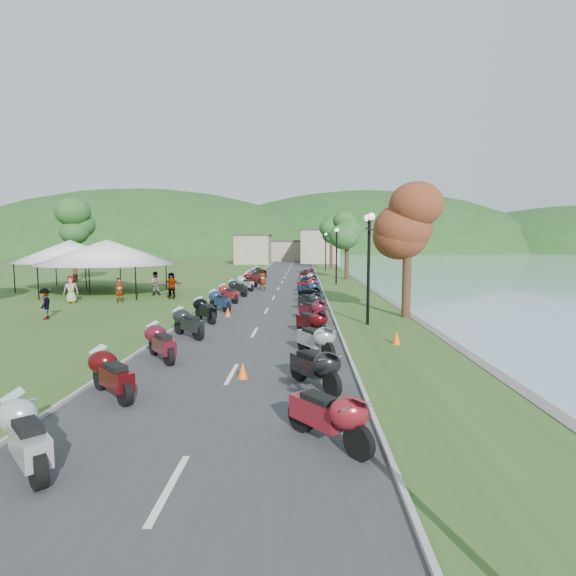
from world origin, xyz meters
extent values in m
cube|color=#38383A|center=(0.00, 40.00, 0.01)|extent=(7.00, 120.00, 0.02)
cube|color=gray|center=(-2.00, 85.00, 2.50)|extent=(18.00, 16.00, 5.00)
imported|color=slate|center=(-9.49, 25.15, 0.00)|extent=(0.72, 0.67, 1.59)
imported|color=slate|center=(-8.65, 29.31, 0.00)|extent=(0.92, 0.67, 1.70)
imported|color=slate|center=(-10.69, 18.99, 0.00)|extent=(0.62, 1.06, 1.54)
cone|color=#F2590C|center=(0.37, 9.60, 0.24)|extent=(0.31, 0.31, 0.48)
camera|label=1|loc=(2.05, -2.47, 3.76)|focal=28.00mm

